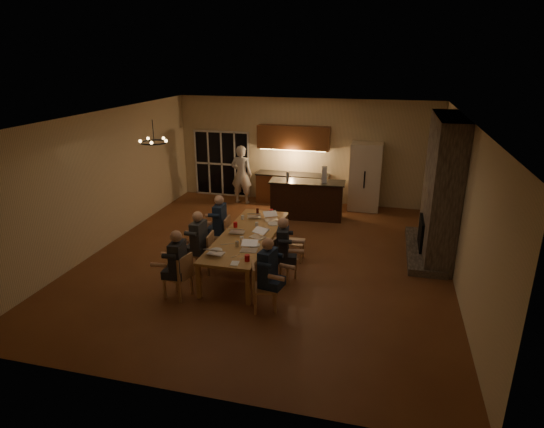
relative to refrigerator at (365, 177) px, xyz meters
The scene contains 44 objects.
floor 4.67m from the refrigerator, 114.60° to the right, with size 9.00×9.00×0.00m, color brown.
back_wall 2.03m from the refrigerator, 168.98° to the left, with size 8.00×0.04×3.20m, color beige.
left_wall 7.25m from the refrigerator, 144.97° to the right, with size 0.04×9.00×3.20m, color beige.
right_wall 4.70m from the refrigerator, 62.94° to the right, with size 0.04×9.00×3.20m, color beige.
ceiling 5.08m from the refrigerator, 114.60° to the right, with size 8.00×9.00×0.04m, color white.
french_doors 4.61m from the refrigerator, behind, with size 1.86×0.08×2.10m, color black.
fireplace 3.51m from the refrigerator, 58.61° to the right, with size 0.58×2.50×3.20m, color #6B6154.
kitchenette 2.21m from the refrigerator, behind, with size 2.24×0.68×2.40m, color brown, non-canonical shape.
refrigerator is the anchor object (origin of this frame).
dining_table 5.15m from the refrigerator, 115.60° to the right, with size 1.10×3.26×0.75m, color #AD8145.
bar_island 1.99m from the refrigerator, 141.62° to the right, with size 2.09×0.68×1.08m, color black.
chair_left_near 6.98m from the refrigerator, 116.58° to the right, with size 0.44×0.44×0.89m, color tan, non-canonical shape.
chair_left_mid 6.00m from the refrigerator, 120.93° to the right, with size 0.44×0.44×0.89m, color tan, non-canonical shape.
chair_left_far 5.14m from the refrigerator, 126.89° to the right, with size 0.44×0.44×0.89m, color tan, non-canonical shape.
chair_right_near 6.42m from the refrigerator, 102.51° to the right, with size 0.44×0.44×0.89m, color tan, non-canonical shape.
chair_right_mid 5.26m from the refrigerator, 104.38° to the right, with size 0.44×0.44×0.89m, color tan, non-canonical shape.
chair_right_far 4.28m from the refrigerator, 107.74° to the right, with size 0.44×0.44×0.89m, color tan, non-canonical shape.
person_left_near 6.97m from the refrigerator, 116.07° to the right, with size 0.60×0.60×1.38m, color #23262D, non-canonical shape.
person_right_near 6.33m from the refrigerator, 102.26° to the right, with size 0.60×0.60×1.38m, color #1C2F48, non-canonical shape.
person_left_mid 6.03m from the refrigerator, 121.07° to the right, with size 0.60×0.60×1.38m, color #373B41, non-canonical shape.
person_right_mid 5.27m from the refrigerator, 104.49° to the right, with size 0.60×0.60×1.38m, color #23262D, non-canonical shape.
person_left_far 5.05m from the refrigerator, 127.62° to the right, with size 0.60×0.60×1.38m, color #1C2F48, non-canonical shape.
standing_person 3.75m from the refrigerator, behind, with size 0.66×0.43×1.82m, color silver.
chandelier 6.69m from the refrigerator, 128.17° to the right, with size 0.56×0.56×0.03m, color black.
laptop_a 6.26m from the refrigerator, 113.69° to the right, with size 0.32×0.28×0.23m, color silver, non-canonical shape.
laptop_b 5.77m from the refrigerator, 109.56° to the right, with size 0.32×0.28×0.23m, color silver, non-canonical shape.
laptop_c 5.20m from the refrigerator, 118.32° to the right, with size 0.32×0.28×0.23m, color silver, non-canonical shape.
laptop_d 5.12m from the refrigerator, 112.47° to the right, with size 0.32×0.28×0.23m, color silver, non-canonical shape.
laptop_e 4.25m from the refrigerator, 124.10° to the right, with size 0.32×0.28×0.23m, color silver, non-canonical shape.
laptop_f 4.11m from the refrigerator, 118.03° to the right, with size 0.32×0.28×0.23m, color silver, non-canonical shape.
mug_front 5.47m from the refrigerator, 113.95° to the right, with size 0.08×0.08×0.10m, color white.
mug_mid 4.63m from the refrigerator, 117.69° to the right, with size 0.07×0.07×0.10m, color white.
mug_back 4.56m from the refrigerator, 124.84° to the right, with size 0.07×0.07×0.10m, color white.
redcup_near 6.17m from the refrigerator, 107.17° to the right, with size 0.10×0.10×0.12m, color red.
redcup_mid 5.00m from the refrigerator, 121.35° to the right, with size 0.09×0.09×0.12m, color red.
redcup_far 3.81m from the refrigerator, 122.43° to the right, with size 0.09×0.09×0.12m, color red.
can_silver 5.75m from the refrigerator, 112.68° to the right, with size 0.07×0.07×0.12m, color #B2B2B7.
can_cola 4.02m from the refrigerator, 126.43° to the right, with size 0.06×0.06×0.12m, color #3F0F0C.
plate_near 5.50m from the refrigerator, 110.41° to the right, with size 0.26×0.26×0.02m, color white.
plate_left 6.15m from the refrigerator, 114.60° to the right, with size 0.25×0.25×0.02m, color white.
plate_far 4.28m from the refrigerator, 115.19° to the right, with size 0.27×0.27×0.02m, color white.
notepad 6.38m from the refrigerator, 108.37° to the right, with size 0.14×0.20×0.01m, color white.
bar_bottle 2.42m from the refrigerator, 149.74° to the right, with size 0.08×0.08×0.24m, color #99999E.
bar_blender 1.64m from the refrigerator, 130.82° to the right, with size 0.14×0.14×0.45m, color silver.
Camera 1 is at (2.45, -9.13, 4.42)m, focal length 30.00 mm.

